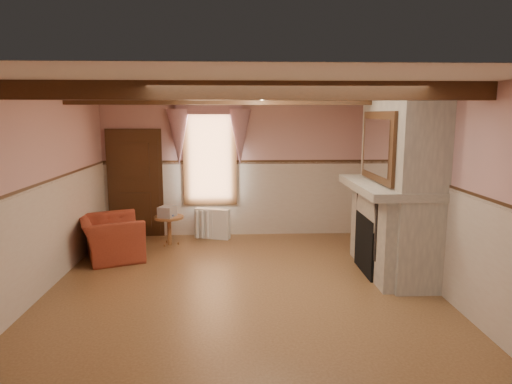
{
  "coord_description": "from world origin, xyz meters",
  "views": [
    {
      "loc": [
        -0.06,
        -6.19,
        2.44
      ],
      "look_at": [
        0.24,
        0.8,
        1.26
      ],
      "focal_mm": 32.0,
      "sensor_mm": 36.0,
      "label": 1
    }
  ],
  "objects_px": {
    "armchair": "(111,238)",
    "side_table": "(169,230)",
    "mantel_clock": "(373,170)",
    "oil_lamp": "(377,169)",
    "radiator": "(212,224)",
    "bowl": "(393,182)"
  },
  "relations": [
    {
      "from": "bowl",
      "to": "armchair",
      "type": "bearing_deg",
      "value": 166.45
    },
    {
      "from": "armchair",
      "to": "oil_lamp",
      "type": "bearing_deg",
      "value": -115.99
    },
    {
      "from": "armchair",
      "to": "oil_lamp",
      "type": "relative_size",
      "value": 4.0
    },
    {
      "from": "oil_lamp",
      "to": "radiator",
      "type": "bearing_deg",
      "value": 150.81
    },
    {
      "from": "side_table",
      "to": "oil_lamp",
      "type": "height_order",
      "value": "oil_lamp"
    },
    {
      "from": "radiator",
      "to": "mantel_clock",
      "type": "relative_size",
      "value": 2.92
    },
    {
      "from": "radiator",
      "to": "mantel_clock",
      "type": "height_order",
      "value": "mantel_clock"
    },
    {
      "from": "bowl",
      "to": "mantel_clock",
      "type": "xyz_separation_m",
      "value": [
        0.0,
        1.01,
        0.06
      ]
    },
    {
      "from": "armchair",
      "to": "side_table",
      "type": "height_order",
      "value": "armchair"
    },
    {
      "from": "oil_lamp",
      "to": "side_table",
      "type": "bearing_deg",
      "value": 162.39
    },
    {
      "from": "side_table",
      "to": "armchair",
      "type": "bearing_deg",
      "value": -136.96
    },
    {
      "from": "armchair",
      "to": "side_table",
      "type": "distance_m",
      "value": 1.19
    },
    {
      "from": "radiator",
      "to": "oil_lamp",
      "type": "distance_m",
      "value": 3.45
    },
    {
      "from": "side_table",
      "to": "mantel_clock",
      "type": "xyz_separation_m",
      "value": [
        3.59,
        -0.87,
        1.25
      ]
    },
    {
      "from": "radiator",
      "to": "oil_lamp",
      "type": "bearing_deg",
      "value": -11.03
    },
    {
      "from": "bowl",
      "to": "mantel_clock",
      "type": "bearing_deg",
      "value": 90.0
    },
    {
      "from": "armchair",
      "to": "radiator",
      "type": "relative_size",
      "value": 1.6
    },
    {
      "from": "bowl",
      "to": "oil_lamp",
      "type": "relative_size",
      "value": 1.25
    },
    {
      "from": "side_table",
      "to": "mantel_clock",
      "type": "height_order",
      "value": "mantel_clock"
    },
    {
      "from": "bowl",
      "to": "mantel_clock",
      "type": "distance_m",
      "value": 1.02
    },
    {
      "from": "mantel_clock",
      "to": "armchair",
      "type": "bearing_deg",
      "value": 179.22
    },
    {
      "from": "radiator",
      "to": "oil_lamp",
      "type": "height_order",
      "value": "oil_lamp"
    }
  ]
}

